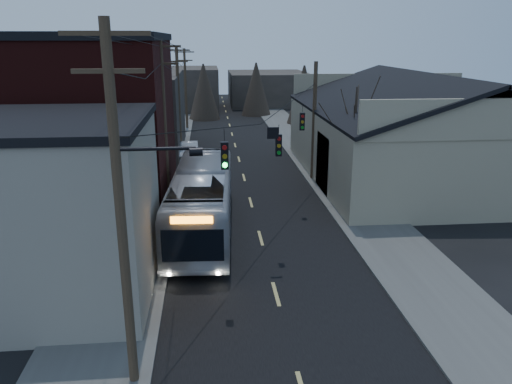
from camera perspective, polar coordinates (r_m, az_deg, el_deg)
The scene contains 13 objects.
road_surface at distance 41.35m, azimuth -1.79°, elevation 3.13°, with size 9.00×110.00×0.02m, color black.
sidewalk_left at distance 41.45m, azimuth -10.81°, elevation 2.94°, with size 4.00×110.00×0.12m, color #474744.
sidewalk_right at distance 42.24m, azimuth 7.05°, elevation 3.38°, with size 4.00×110.00×0.12m, color #474744.
building_clapboard at distance 21.13m, azimuth -22.97°, elevation -2.14°, with size 8.00×8.00×7.00m, color gray.
building_brick at distance 31.36m, azimuth -19.30°, elevation 7.01°, with size 10.00×12.00×10.00m, color black.
building_left_far at distance 47.02m, azimuth -14.10°, elevation 8.66°, with size 9.00×14.00×7.00m, color #2F2B25.
warehouse at distance 39.03m, azimuth 18.19°, elevation 5.49°, with size 16.16×20.60×7.73m.
building_far_left at distance 75.46m, azimuth -8.25°, elevation 11.60°, with size 10.00×12.00×6.00m, color #2F2B25.
building_far_right at distance 80.97m, azimuth 1.34°, elevation 11.77°, with size 12.00×14.00×5.00m, color #2F2B25.
bare_tree at distance 32.03m, azimuth 11.09°, elevation 5.29°, with size 0.40×0.40×7.20m, color black.
utility_lines at distance 34.57m, azimuth -6.43°, elevation 8.63°, with size 11.24×45.28×10.50m.
bus at distance 26.68m, azimuth -6.18°, elevation -0.91°, with size 2.98×12.73×3.55m, color #A4A8B0.
parked_car at distance 43.29m, azimuth -7.70°, elevation 4.64°, with size 1.61×4.61×1.52m, color #B4B6BD.
Camera 1 is at (-2.55, -10.06, 9.96)m, focal length 35.00 mm.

